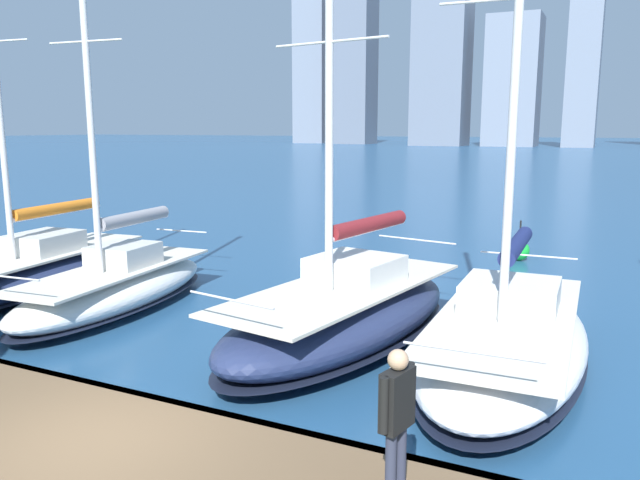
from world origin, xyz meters
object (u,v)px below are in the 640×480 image
object	(u,v)px
sailboat_orange	(33,270)
channel_buoy	(519,250)
person_black_shirt	(397,409)
sailboat_navy	(505,336)
sailboat_grey	(116,285)
sailboat_maroon	(344,313)

from	to	relation	value
sailboat_orange	channel_buoy	distance (m)	15.52
person_black_shirt	sailboat_orange	bearing A→B (deg)	-25.04
sailboat_navy	person_black_shirt	world-z (taller)	sailboat_navy
sailboat_grey	sailboat_orange	size ratio (longest dim) A/B	0.97
channel_buoy	sailboat_grey	bearing A→B (deg)	51.76
sailboat_navy	sailboat_grey	size ratio (longest dim) A/B	1.03
sailboat_grey	channel_buoy	distance (m)	13.46
sailboat_maroon	channel_buoy	distance (m)	10.73
sailboat_grey	sailboat_orange	world-z (taller)	sailboat_orange
sailboat_orange	sailboat_maroon	bearing A→B (deg)	178.63
sailboat_navy	person_black_shirt	bearing A→B (deg)	88.10
sailboat_navy	person_black_shirt	distance (m)	6.04
sailboat_orange	person_black_shirt	size ratio (longest dim) A/B	6.22
sailboat_maroon	person_black_shirt	distance (m)	6.50
sailboat_navy	sailboat_orange	size ratio (longest dim) A/B	1.00
sailboat_maroon	sailboat_grey	bearing A→B (deg)	0.45
sailboat_grey	channel_buoy	xyz separation A→B (m)	(-8.33, -10.57, -0.29)
sailboat_maroon	person_black_shirt	size ratio (longest dim) A/B	5.58
sailboat_orange	person_black_shirt	bearing A→B (deg)	154.96
sailboat_grey	sailboat_navy	bearing A→B (deg)	-177.96
sailboat_orange	channel_buoy	world-z (taller)	sailboat_orange
sailboat_grey	sailboat_orange	distance (m)	3.30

